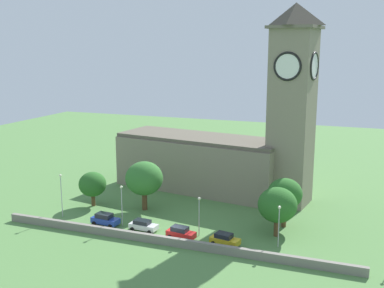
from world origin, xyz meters
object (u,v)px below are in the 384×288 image
Objects in this scene: church at (225,147)px; tree_by_tower at (93,184)px; streetlamp_west_end at (61,189)px; streetlamp_east_mid at (279,219)px; car_blue at (105,219)px; tree_riverside_east at (277,205)px; car_white at (143,225)px; tree_churchyard at (285,194)px; tree_riverside_west at (144,178)px; streetlamp_central at (199,209)px; streetlamp_west_mid at (122,199)px; car_yellow at (225,239)px; car_red at (181,233)px.

tree_by_tower is at bearing -140.92° from church.
streetlamp_west_end reaches higher than tree_by_tower.
streetlamp_east_mid is (14.49, -22.09, -4.94)m from church.
tree_riverside_east is at bearing 11.28° from car_blue.
tree_churchyard is (20.10, 9.18, 4.55)m from car_white.
tree_riverside_west is at bearing 163.20° from streetlamp_east_mid.
car_blue is 15.83m from streetlamp_central.
car_blue is 27.18m from tree_riverside_east.
streetlamp_west_mid is at bearing -89.94° from tree_riverside_west.
streetlamp_west_mid is (11.31, 0.03, -0.43)m from streetlamp_west_end.
streetlamp_central is at bearing -179.62° from streetlamp_east_mid.
car_yellow is 0.68× the size of streetlamp_west_mid.
streetlamp_east_mid is (7.27, 2.05, 3.29)m from car_yellow.
streetlamp_west_mid reaches higher than streetlamp_east_mid.
church is at bearing 91.18° from car_red.
tree_riverside_east is (10.92, 4.00, 0.72)m from streetlamp_central.
car_red is 0.74× the size of streetlamp_central.
streetlamp_west_mid is at bearing 15.94° from car_blue.
streetlamp_west_end reaches higher than streetlamp_west_mid.
streetlamp_central is 0.77× the size of tree_churchyard.
tree_riverside_east reaches higher than car_yellow.
tree_riverside_east is at bearing 7.37° from streetlamp_west_end.
car_yellow is 0.61× the size of streetlamp_west_end.
car_blue is 0.59× the size of tree_churchyard.
streetlamp_west_end is 13.90m from tree_riverside_west.
car_red is 6.72m from car_yellow.
tree_riverside_east is (35.01, 4.53, -0.04)m from streetlamp_west_end.
streetlamp_west_mid is (-4.00, 0.60, 3.61)m from car_white.
streetlamp_central is (24.09, 0.53, -0.75)m from streetlamp_west_end.
car_yellow is 0.74× the size of streetlamp_central.
tree_riverside_east reaches higher than tree_by_tower.
streetlamp_east_mid reaches higher than car_white.
car_white is at bearing -104.91° from church.
car_yellow is at bearing -23.12° from streetlamp_central.
tree_churchyard is at bearing 24.54° from car_white.
car_red is 15.16m from tree_riverside_west.
car_blue is 28.70m from tree_churchyard.
streetlamp_central is at bearing -30.48° from tree_riverside_west.
car_yellow is (13.41, -0.88, 0.05)m from car_white.
car_white is 0.62× the size of streetlamp_west_end.
streetlamp_west_mid reaches higher than tree_by_tower.
car_white is 13.44m from car_yellow.
car_yellow is 12.89m from tree_churchyard.
tree_by_tower reaches higher than streetlamp_east_mid.
car_blue is at bearing -106.88° from tree_riverside_west.
car_white is at bearing 171.09° from car_red.
car_blue is 0.63× the size of streetlamp_west_end.
tree_churchyard reaches higher than streetlamp_west_end.
tree_churchyard reaches higher than streetlamp_west_mid.
streetlamp_west_end is (-21.50, -22.70, -4.23)m from church.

